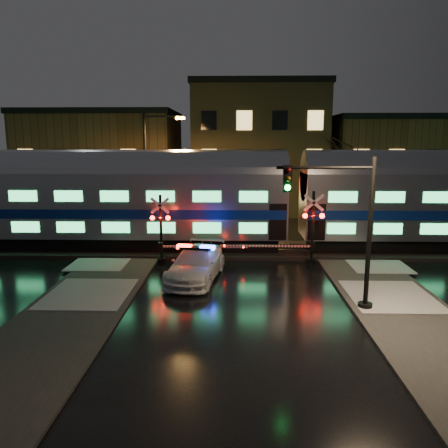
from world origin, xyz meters
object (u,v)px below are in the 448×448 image
(streetlight, at_px, (150,167))
(police_car, at_px, (196,264))
(crossing_signal_left, at_px, (167,236))
(traffic_light, at_px, (345,231))
(crossing_signal_right, at_px, (306,235))

(streetlight, bearing_deg, police_car, -67.24)
(crossing_signal_left, distance_m, traffic_light, 10.48)
(police_car, xyz_separation_m, traffic_light, (6.14, -3.88, 2.46))
(traffic_light, distance_m, streetlight, 16.82)
(police_car, height_order, streetlight, streetlight)
(traffic_light, bearing_deg, streetlight, 135.68)
(crossing_signal_left, relative_size, streetlight, 0.63)
(traffic_light, bearing_deg, crossing_signal_right, 101.95)
(crossing_signal_right, relative_size, crossing_signal_left, 1.06)
(police_car, bearing_deg, crossing_signal_left, 132.39)
(police_car, height_order, traffic_light, traffic_light)
(crossing_signal_right, distance_m, traffic_light, 6.84)
(traffic_light, bearing_deg, police_car, 156.22)
(crossing_signal_right, bearing_deg, streetlight, 145.42)
(streetlight, bearing_deg, crossing_signal_right, -34.58)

